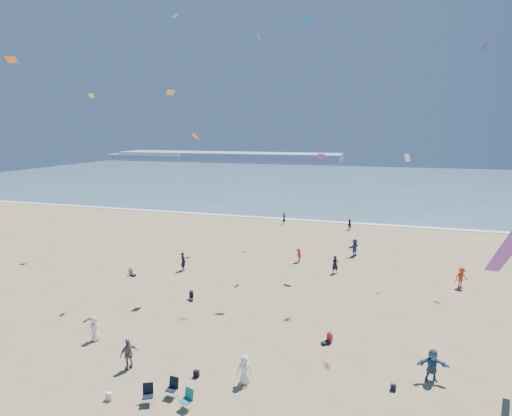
# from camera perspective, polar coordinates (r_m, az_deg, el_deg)

# --- Properties ---
(ocean) EXTENTS (220.00, 100.00, 0.06)m
(ocean) POSITION_cam_1_polar(r_m,az_deg,el_deg) (110.56, 11.74, 3.72)
(ocean) COLOR #476B84
(ocean) RESTS_ON ground
(surf_line) EXTENTS (220.00, 1.20, 0.08)m
(surf_line) POSITION_cam_1_polar(r_m,az_deg,el_deg) (61.51, 7.90, -1.79)
(surf_line) COLOR white
(surf_line) RESTS_ON ground
(headland_far) EXTENTS (110.00, 20.00, 3.20)m
(headland_far) POSITION_cam_1_polar(r_m,az_deg,el_deg) (197.09, -4.15, 7.46)
(headland_far) COLOR #7A8EA8
(headland_far) RESTS_ON ground
(headland_near) EXTENTS (40.00, 14.00, 2.00)m
(headland_near) POSITION_cam_1_polar(r_m,az_deg,el_deg) (210.06, -15.00, 7.17)
(headland_near) COLOR #7A8EA8
(headland_near) RESTS_ON ground
(standing_flyers) EXTENTS (32.00, 46.44, 1.92)m
(standing_flyers) POSITION_cam_1_polar(r_m,az_deg,el_deg) (33.08, 10.02, -11.67)
(standing_flyers) COLOR silver
(standing_flyers) RESTS_ON ground
(seated_group) EXTENTS (20.40, 23.83, 0.84)m
(seated_group) POSITION_cam_1_polar(r_m,az_deg,el_deg) (26.06, -6.12, -19.23)
(seated_group) COLOR silver
(seated_group) RESTS_ON ground
(chair_cluster) EXTENTS (2.78, 1.52, 1.00)m
(chair_cluster) POSITION_cam_1_polar(r_m,az_deg,el_deg) (22.53, -12.41, -24.55)
(chair_cluster) COLOR black
(chair_cluster) RESTS_ON ground
(white_tote) EXTENTS (0.35, 0.20, 0.40)m
(white_tote) POSITION_cam_1_polar(r_m,az_deg,el_deg) (23.71, -20.22, -23.90)
(white_tote) COLOR white
(white_tote) RESTS_ON ground
(black_backpack) EXTENTS (0.30, 0.22, 0.38)m
(black_backpack) POSITION_cam_1_polar(r_m,az_deg,el_deg) (24.30, -8.52, -22.38)
(black_backpack) COLOR black
(black_backpack) RESTS_ON ground
(navy_bag) EXTENTS (0.28, 0.18, 0.34)m
(navy_bag) POSITION_cam_1_polar(r_m,az_deg,el_deg) (24.22, 19.01, -23.08)
(navy_bag) COLOR black
(navy_bag) RESTS_ON ground
(kites_aloft) EXTENTS (49.33, 48.13, 31.06)m
(kites_aloft) POSITION_cam_1_polar(r_m,az_deg,el_deg) (28.00, 18.32, 13.49)
(kites_aloft) COLOR red
(kites_aloft) RESTS_ON ground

